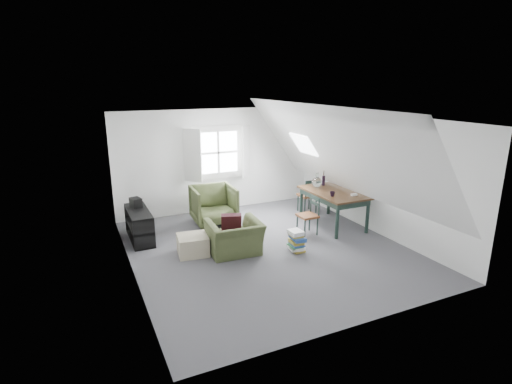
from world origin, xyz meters
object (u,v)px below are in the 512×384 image
dining_chair_near (309,215)px  magazine_stack (297,241)px  media_shelf (140,227)px  armchair_near (235,253)px  dining_chair_far (308,195)px  armchair_far (214,223)px  dining_table (333,196)px  ottoman (193,245)px

dining_chair_near → magazine_stack: (-0.69, -0.67, -0.22)m
media_shelf → magazine_stack: 3.17m
media_shelf → magazine_stack: bearing=-39.2°
armchair_near → dining_chair_far: dining_chair_far is taller
armchair_far → dining_table: bearing=-24.8°
dining_chair_far → media_shelf: bearing=10.7°
armchair_far → magazine_stack: size_ratio=2.33×
armchair_far → dining_chair_far: size_ratio=1.12×
armchair_near → magazine_stack: bearing=163.2°
armchair_near → armchair_far: 1.74m
dining_table → dining_chair_near: 0.83m
dining_table → magazine_stack: size_ratio=3.85×
dining_chair_near → dining_chair_far: bearing=150.1°
ottoman → dining_chair_far: dining_chair_far is taller
dining_chair_far → media_shelf: (-4.04, -0.10, -0.16)m
armchair_near → magazine_stack: (1.10, -0.40, 0.20)m
armchair_near → dining_chair_far: size_ratio=1.14×
armchair_far → dining_chair_near: (1.60, -1.47, 0.42)m
dining_table → magazine_stack: (-1.45, -0.89, -0.48)m
media_shelf → dining_table: bearing=-17.2°
armchair_near → dining_chair_near: bearing=-168.4°
armchair_far → media_shelf: (-1.69, -0.32, 0.28)m
ottoman → dining_table: size_ratio=0.35×
armchair_far → ottoman: armchair_far is taller
ottoman → dining_table: bearing=3.4°
ottoman → magazine_stack: bearing=-20.8°
armchair_near → ottoman: (-0.72, 0.29, 0.18)m
dining_table → media_shelf: 4.17m
ottoman → dining_chair_near: 2.52m
dining_table → media_shelf: dining_table is taller
dining_table → dining_chair_far: 1.05m
dining_table → dining_chair_far: dining_chair_far is taller
armchair_far → dining_chair_near: size_ratio=1.18×
ottoman → magazine_stack: magazine_stack is taller
armchair_far → ottoman: 1.71m
ottoman → media_shelf: (-0.78, 1.12, 0.10)m
dining_table → dining_chair_far: (-0.01, 1.02, -0.24)m
dining_table → armchair_near: bearing=-166.1°
ottoman → armchair_near: bearing=-22.0°
dining_chair_far → magazine_stack: dining_chair_far is taller
media_shelf → magazine_stack: (2.60, -1.81, -0.08)m
dining_chair_far → magazine_stack: (-1.44, -1.91, -0.24)m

